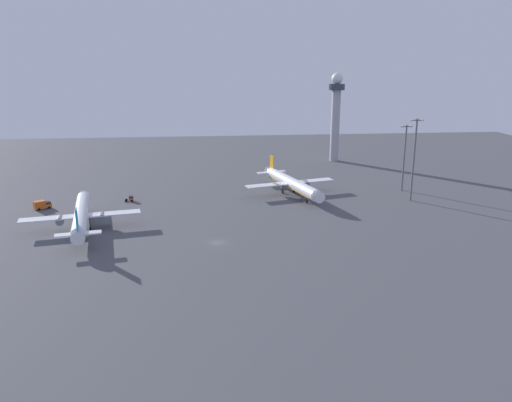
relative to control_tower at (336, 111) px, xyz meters
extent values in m
plane|color=#4C4C51|center=(-63.63, -114.63, -25.29)|extent=(416.00, 416.00, 0.00)
cylinder|color=#A8A8B2|center=(0.00, 0.00, -7.39)|extent=(4.40, 4.40, 35.80)
cylinder|color=#2D3847|center=(0.00, 0.00, 12.01)|extent=(8.00, 8.00, 3.00)
sphere|color=silver|center=(0.00, 0.00, 16.03)|extent=(5.60, 5.60, 5.60)
cylinder|color=white|center=(-104.80, -97.77, -20.73)|extent=(11.33, 40.09, 4.22)
cone|color=white|center=(-108.63, -76.79, -20.73)|extent=(4.42, 3.34, 4.01)
cone|color=white|center=(-100.93, -118.97, -20.73)|extent=(4.30, 3.74, 3.80)
cube|color=white|center=(-104.60, -98.86, -20.96)|extent=(35.76, 10.75, 0.39)
cube|color=white|center=(-101.31, -116.89, -20.51)|extent=(12.50, 4.82, 0.39)
cube|color=#1984B2|center=(-101.37, -116.56, -17.12)|extent=(0.97, 3.56, 7.22)
cylinder|color=slate|center=(-110.61, -99.96, -21.73)|extent=(3.12, 4.37, 2.44)
cylinder|color=slate|center=(-98.59, -97.77, -21.73)|extent=(3.12, 4.37, 2.44)
cube|color=#1984B2|center=(-104.80, -97.77, -21.89)|extent=(10.34, 36.87, 0.40)
cylinder|color=#333338|center=(-107.10, -85.18, -22.70)|extent=(0.31, 0.31, 3.94)
cylinder|color=black|center=(-107.10, -85.18, -24.68)|extent=(0.66, 1.28, 1.22)
cylinder|color=#333338|center=(-106.70, -100.94, -22.70)|extent=(0.31, 0.31, 3.94)
cylinder|color=black|center=(-106.70, -100.94, -24.68)|extent=(0.66, 1.28, 1.22)
cylinder|color=#333338|center=(-101.90, -100.06, -22.70)|extent=(0.31, 0.31, 3.94)
cylinder|color=black|center=(-101.90, -100.06, -24.68)|extent=(0.66, 1.28, 1.22)
cylinder|color=white|center=(-33.34, -64.56, -20.68)|extent=(14.89, 40.13, 4.27)
cone|color=white|center=(-27.59, -85.36, -20.68)|extent=(4.63, 3.68, 4.06)
cone|color=white|center=(-39.15, -43.55, -20.68)|extent=(4.54, 4.06, 3.84)
cube|color=white|center=(-33.64, -63.48, -20.90)|extent=(35.86, 13.91, 0.39)
cube|color=white|center=(-38.58, -45.61, -20.45)|extent=(12.63, 5.89, 0.39)
cube|color=orange|center=(-38.49, -45.93, -17.03)|extent=(1.28, 3.56, 7.30)
cylinder|color=slate|center=(-27.68, -61.83, -21.69)|extent=(3.46, 4.56, 2.47)
cylinder|color=slate|center=(-39.59, -65.13, -21.69)|extent=(3.46, 4.56, 2.47)
cube|color=orange|center=(-33.34, -64.56, -21.85)|extent=(13.62, 36.90, 0.40)
cylinder|color=#333338|center=(-29.89, -77.04, -22.67)|extent=(0.31, 0.31, 3.99)
cylinder|color=black|center=(-29.89, -77.04, -24.67)|extent=(0.76, 1.31, 1.24)
cylinder|color=#333338|center=(-31.70, -61.20, -22.67)|extent=(0.31, 0.31, 3.99)
cylinder|color=black|center=(-31.70, -61.20, -24.67)|extent=(0.76, 1.31, 1.24)
cylinder|color=#333338|center=(-36.47, -62.51, -22.67)|extent=(0.31, 0.31, 3.99)
cylinder|color=black|center=(-36.47, -62.51, -24.67)|extent=(0.76, 1.31, 1.24)
cube|color=#D85919|center=(-122.14, -73.96, -24.24)|extent=(3.63, 3.54, 1.20)
cube|color=#1E232D|center=(-122.14, -73.96, -23.29)|extent=(3.25, 3.20, 0.70)
cube|color=#D85919|center=(-124.16, -75.38, -23.54)|extent=(4.27, 3.96, 2.60)
cylinder|color=black|center=(-122.42, -72.88, -24.84)|extent=(0.91, 0.76, 0.90)
cylinder|color=black|center=(-121.22, -74.60, -24.84)|extent=(0.91, 0.76, 0.90)
cylinder|color=black|center=(-125.30, -74.90, -24.84)|extent=(0.91, 0.76, 0.90)
cylinder|color=black|center=(-124.10, -76.62, -24.84)|extent=(0.91, 0.76, 0.90)
cube|color=#D85919|center=(-93.81, -67.98, -24.39)|extent=(1.65, 1.85, 0.90)
cube|color=#1E232D|center=(-93.81, -67.98, -23.59)|extent=(1.46, 1.70, 0.70)
cylinder|color=black|center=(-93.61, -67.23, -24.84)|extent=(0.91, 0.33, 0.90)
cylinder|color=black|center=(-93.56, -68.73, -24.84)|extent=(0.91, 0.33, 0.90)
cylinder|color=black|center=(-95.65, -67.29, -24.84)|extent=(0.91, 0.33, 0.90)
cylinder|color=black|center=(-95.61, -68.79, -24.84)|extent=(0.91, 0.33, 0.90)
cylinder|color=slate|center=(9.15, -77.52, -10.17)|extent=(0.70, 0.70, 30.24)
cube|color=slate|center=(9.15, -77.52, 4.36)|extent=(4.80, 0.40, 0.40)
sphere|color=#F9EAB2|center=(7.35, -77.52, 4.36)|extent=(0.90, 0.90, 0.90)
sphere|color=#F9EAB2|center=(10.95, -77.52, 4.36)|extent=(0.90, 0.90, 0.90)
cylinder|color=slate|center=(11.59, -62.82, -12.23)|extent=(0.70, 0.70, 26.12)
cube|color=slate|center=(11.59, -62.82, 0.24)|extent=(4.80, 0.40, 0.40)
sphere|color=#F9EAB2|center=(9.79, -62.82, 0.24)|extent=(0.90, 0.90, 0.90)
sphere|color=#F9EAB2|center=(13.39, -62.82, 0.24)|extent=(0.90, 0.90, 0.90)
camera|label=1|loc=(-66.54, -250.62, 25.30)|focal=35.36mm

